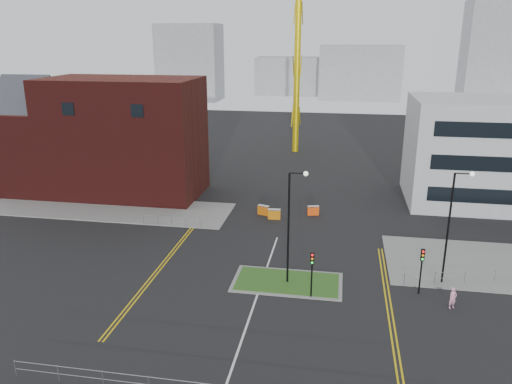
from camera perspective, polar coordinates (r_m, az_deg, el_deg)
ground at (r=33.58m, az=-1.55°, el=-16.32°), size 200.00×200.00×0.00m
pavement_left at (r=58.64m, az=-16.65°, el=-1.81°), size 28.00×8.00×0.12m
island_kerb at (r=40.11m, az=3.59°, el=-10.25°), size 8.60×4.60×0.08m
grass_island at (r=40.10m, az=3.60°, el=-10.23°), size 8.00×4.00×0.12m
brick_building at (r=63.42m, az=-17.23°, el=5.93°), size 24.20×10.07×14.24m
streetlamp_island at (r=37.90m, az=4.08°, el=-3.06°), size 1.46×0.36×9.18m
streetlamp_right_near at (r=40.54m, az=21.53°, el=-2.90°), size 1.46×0.36×9.18m
traffic_light_island at (r=37.04m, az=6.42°, el=-8.42°), size 0.28×0.33×3.65m
traffic_light_right at (r=39.33m, az=18.43°, el=-7.67°), size 0.28×0.33×3.65m
railing_left at (r=51.52m, az=-9.64°, el=-3.16°), size 6.05×0.05×1.10m
centre_line at (r=35.23m, az=-0.89°, el=-14.53°), size 0.15×30.00×0.01m
yellow_left_a at (r=44.24m, az=-10.54°, el=-7.81°), size 0.12×24.00×0.01m
yellow_left_b at (r=44.14m, az=-10.17°, el=-7.85°), size 0.12×24.00×0.01m
yellow_right_a at (r=38.40m, az=14.70°, el=-12.25°), size 0.12×20.00×0.01m
yellow_right_b at (r=38.43m, az=15.15°, el=-12.27°), size 0.12×20.00×0.01m
skyline_a at (r=154.44m, az=-7.55°, el=14.46°), size 18.00×12.00×22.00m
skyline_b at (r=157.76m, az=11.77°, el=13.22°), size 24.00×12.00×16.00m
skyline_c at (r=157.41m, az=25.19°, el=14.16°), size 14.00×12.00×28.00m
skyline_d at (r=168.37m, az=5.36°, el=13.06°), size 30.00×12.00×12.00m
pedestrian at (r=38.92m, az=21.57°, el=-11.20°), size 0.70×0.61×1.61m
barrier_left at (r=54.21m, az=0.87°, el=-2.04°), size 1.34×0.85×1.07m
barrier_mid at (r=54.50m, az=6.55°, el=-2.07°), size 1.29×0.71×1.03m
barrier_right at (r=52.99m, az=2.09°, el=-2.49°), size 1.34×0.51×1.11m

